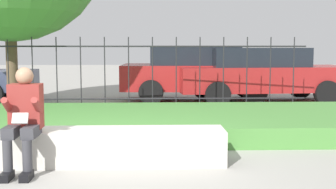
{
  "coord_description": "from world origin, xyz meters",
  "views": [
    {
      "loc": [
        0.5,
        -5.87,
        1.51
      ],
      "look_at": [
        0.8,
        2.69,
        0.6
      ],
      "focal_mm": 50.0,
      "sensor_mm": 36.0,
      "label": 1
    }
  ],
  "objects_px": {
    "person_seated_reader": "(24,116)",
    "stone_bench": "(114,148)",
    "car_parked_right": "(261,73)",
    "car_parked_center": "(199,72)"
  },
  "relations": [
    {
      "from": "stone_bench",
      "to": "car_parked_right",
      "type": "bearing_deg",
      "value": 61.96
    },
    {
      "from": "person_seated_reader",
      "to": "stone_bench",
      "type": "bearing_deg",
      "value": 17.71
    },
    {
      "from": "stone_bench",
      "to": "car_parked_right",
      "type": "relative_size",
      "value": 0.61
    },
    {
      "from": "person_seated_reader",
      "to": "car_parked_center",
      "type": "bearing_deg",
      "value": 68.32
    },
    {
      "from": "person_seated_reader",
      "to": "car_parked_right",
      "type": "relative_size",
      "value": 0.27
    },
    {
      "from": "stone_bench",
      "to": "person_seated_reader",
      "type": "distance_m",
      "value": 1.19
    },
    {
      "from": "car_parked_center",
      "to": "car_parked_right",
      "type": "bearing_deg",
      "value": -12.68
    },
    {
      "from": "car_parked_right",
      "to": "person_seated_reader",
      "type": "bearing_deg",
      "value": -128.3
    },
    {
      "from": "stone_bench",
      "to": "person_seated_reader",
      "type": "xyz_separation_m",
      "value": [
        -1.03,
        -0.33,
        0.48
      ]
    },
    {
      "from": "person_seated_reader",
      "to": "car_parked_right",
      "type": "height_order",
      "value": "car_parked_right"
    }
  ]
}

